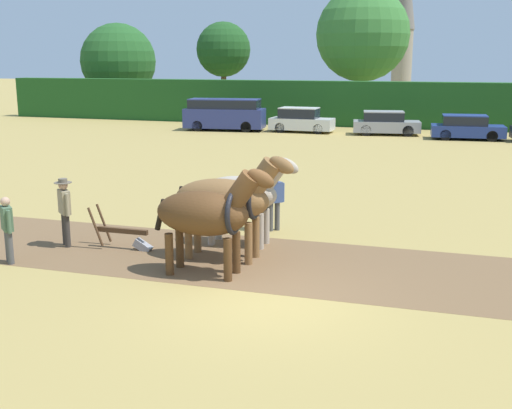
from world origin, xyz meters
The scene contains 18 objects.
ground_plane centered at (0.00, 0.00, 0.00)m, with size 240.00×240.00×0.00m, color #A88E4C.
plowed_furrow_strip centered at (-5.88, 2.07, 0.00)m, with size 26.89×3.94×0.01m, color brown.
hedgerow centered at (0.00, 33.24, 1.54)m, with size 62.89×1.40×3.08m, color #1E511E.
tree_far_left centered at (-25.46, 38.50, 4.38)m, with size 6.39×6.39×7.59m.
tree_left centered at (-16.12, 39.37, 5.31)m, with size 4.46×4.46×7.57m.
tree_center_left centered at (-4.69, 39.35, 6.39)m, with size 7.12×7.12×9.96m.
church_spire centered at (-5.19, 74.53, 9.61)m, with size 2.83×2.83×18.36m.
draft_horse_lead_left centered at (-1.70, 0.95, 1.36)m, with size 2.76×1.05×2.44m.
draft_horse_lead_right centered at (-1.72, 2.16, 1.41)m, with size 2.98×1.05×2.54m.
draft_horse_trail_left centered at (-1.76, 3.36, 1.30)m, with size 2.66×0.97×2.33m.
plow centered at (-4.32, 2.10, 0.32)m, with size 1.60×0.47×1.13m.
farmer_at_plow centered at (-5.88, 1.85, 1.00)m, with size 0.52×0.47×1.71m.
farmer_beside_team centered at (-1.41, 4.89, 0.92)m, with size 0.47×0.48×1.60m.
farmer_onlooker_left centered at (-6.31, 0.27, 0.88)m, with size 0.50×0.45×1.54m.
parked_van centered at (-11.69, 27.97, 1.05)m, with size 5.37×2.62×2.05m.
parked_car_left centered at (-6.71, 28.55, 0.74)m, with size 4.00×1.74×1.56m.
parked_car_center_left centered at (-1.40, 28.73, 0.70)m, with size 4.26×2.40×1.45m.
parked_car_center centered at (3.36, 27.83, 0.68)m, with size 4.23×2.16×1.42m.
Camera 1 is at (3.41, -11.24, 4.54)m, focal length 45.00 mm.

